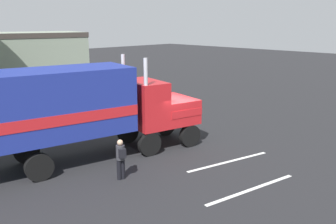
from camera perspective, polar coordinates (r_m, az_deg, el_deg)
The scene contains 5 objects.
ground_plane at distance 18.29m, azimuth 0.55°, elevation -5.04°, with size 120.00×120.00×0.00m, color #232326.
lane_stripe_near at distance 16.22m, azimuth 9.61°, elevation -7.79°, with size 4.40×0.16×0.01m, color silver.
lane_stripe_mid at distance 13.89m, azimuth 13.16°, elevation -11.88°, with size 4.40×0.16×0.01m, color silver.
semi_truck at distance 15.36m, azimuth -20.99°, elevation 0.06°, with size 14.37×5.34×4.50m.
person_bystander at distance 14.13m, azimuth -7.52°, elevation -7.23°, with size 0.37×0.47×1.63m.
Camera 1 is at (-12.26, -12.16, 6.02)m, focal length 38.36 mm.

